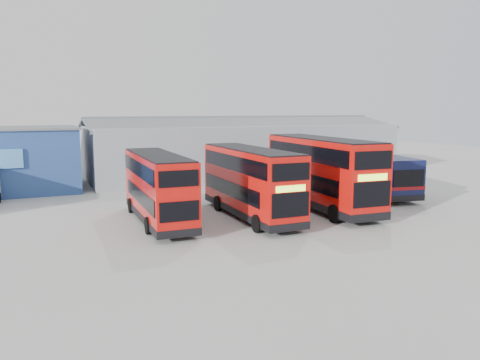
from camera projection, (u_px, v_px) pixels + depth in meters
ground_plane at (253, 224)px, 26.74m from camera, size 120.00×120.00×0.00m
maintenance_shed at (240, 148)px, 47.64m from camera, size 30.50×12.00×5.89m
double_decker_left at (158, 189)px, 26.93m from camera, size 2.62×9.53×4.00m
double_decker_centre at (250, 183)px, 28.22m from camera, size 2.63×10.01×4.21m
double_decker_right at (321, 174)px, 30.75m from camera, size 3.34×11.23×4.69m
single_decker_blue at (367, 173)px, 37.03m from camera, size 4.79×11.78×3.12m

